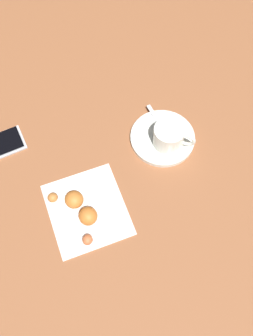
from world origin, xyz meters
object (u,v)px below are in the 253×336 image
Objects in this scene: teaspoon at (166,134)px; napkin at (87,209)px; sugar_packet at (171,130)px; croissant at (79,209)px; saucer at (162,138)px; espresso_cup at (169,136)px.

teaspoon is 0.76× the size of napkin.
napkin is at bearing 99.07° from sugar_packet.
napkin is at bearing -6.04° from croissant.
napkin is at bearing -163.58° from teaspoon.
sugar_packet is 0.32× the size of napkin.
teaspoon reaches higher than saucer.
saucer is at bearing 99.08° from espresso_cup.
napkin is (-0.26, -0.07, -0.01)m from sugar_packet.
croissant is (-0.26, -0.07, 0.01)m from teaspoon.
sugar_packet is 0.28m from croissant.
sugar_packet is (0.02, 0.02, -0.02)m from espresso_cup.
espresso_cup is at bearing -80.92° from saucer.
croissant is at bearing -164.77° from saucer.
teaspoon is 0.91× the size of croissant.
sugar_packet is at bearing 8.84° from saucer.
espresso_cup is 0.04m from sugar_packet.
saucer is at bearing 92.10° from sugar_packet.
espresso_cup is 0.55× the size of croissant.
espresso_cup is at bearing 10.90° from croissant.
saucer is 1.11× the size of teaspoon.
saucer is 0.85× the size of napkin.
teaspoon is at bearing 74.59° from espresso_cup.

